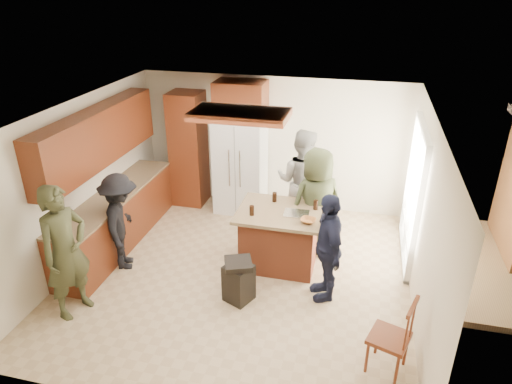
% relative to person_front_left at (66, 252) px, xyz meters
% --- Properties ---
extents(person_front_left, '(0.67, 0.79, 1.85)m').
position_rel_person_front_left_xyz_m(person_front_left, '(0.00, 0.00, 0.00)').
color(person_front_left, '#353821').
rests_on(person_front_left, ground).
extents(person_behind_left, '(0.96, 0.67, 1.84)m').
position_rel_person_front_left_xyz_m(person_behind_left, '(2.59, 2.92, -0.00)').
color(person_behind_left, gray).
rests_on(person_behind_left, ground).
extents(person_behind_right, '(1.04, 0.95, 1.79)m').
position_rel_person_front_left_xyz_m(person_behind_right, '(2.93, 2.20, -0.03)').
color(person_behind_right, '#303720').
rests_on(person_behind_right, ground).
extents(person_side_right, '(0.75, 1.03, 1.58)m').
position_rel_person_front_left_xyz_m(person_side_right, '(3.22, 1.12, -0.13)').
color(person_side_right, '#1A1E34').
rests_on(person_side_right, ground).
extents(person_counter, '(0.79, 1.09, 1.53)m').
position_rel_person_front_left_xyz_m(person_counter, '(0.14, 1.13, -0.16)').
color(person_counter, black).
rests_on(person_counter, ground).
extents(left_cabinetry, '(0.64, 3.00, 2.30)m').
position_rel_person_front_left_xyz_m(left_cabinetry, '(-0.33, 1.70, 0.03)').
color(left_cabinetry, maroon).
rests_on(left_cabinetry, ground).
extents(back_wall_units, '(1.80, 0.60, 2.45)m').
position_rel_person_front_left_xyz_m(back_wall_units, '(0.58, 3.50, 0.45)').
color(back_wall_units, maroon).
rests_on(back_wall_units, ground).
extents(refrigerator, '(0.90, 0.76, 1.80)m').
position_rel_person_front_left_xyz_m(refrigerator, '(1.36, 3.42, -0.03)').
color(refrigerator, white).
rests_on(refrigerator, ground).
extents(kitchen_island, '(1.28, 1.03, 0.93)m').
position_rel_person_front_left_xyz_m(kitchen_island, '(2.45, 1.74, -0.45)').
color(kitchen_island, '#9E4428').
rests_on(kitchen_island, ground).
extents(island_items, '(0.99, 0.70, 0.15)m').
position_rel_person_front_left_xyz_m(island_items, '(2.69, 1.66, 0.04)').
color(island_items, silver).
rests_on(island_items, kitchen_island).
extents(trash_bin, '(0.47, 0.47, 0.63)m').
position_rel_person_front_left_xyz_m(trash_bin, '(2.07, 0.74, -0.61)').
color(trash_bin, black).
rests_on(trash_bin, ground).
extents(spindle_chair, '(0.53, 0.53, 0.99)m').
position_rel_person_front_left_xyz_m(spindle_chair, '(4.06, -0.07, -0.47)').
color(spindle_chair, maroon).
rests_on(spindle_chair, ground).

